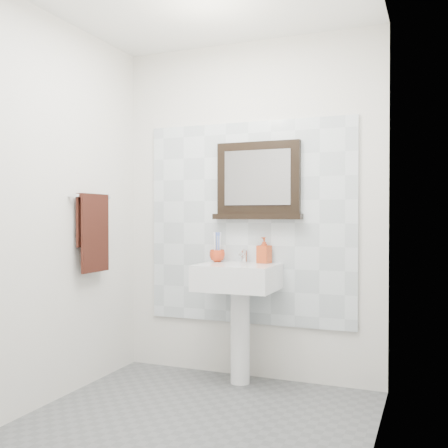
# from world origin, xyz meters

# --- Properties ---
(floor) EXTENTS (2.00, 2.20, 0.01)m
(floor) POSITION_xyz_m (0.00, 0.00, 0.00)
(floor) COLOR #595C5E
(floor) RESTS_ON ground
(back_wall) EXTENTS (2.00, 0.01, 2.50)m
(back_wall) POSITION_xyz_m (0.00, 1.10, 1.25)
(back_wall) COLOR silver
(back_wall) RESTS_ON ground
(front_wall) EXTENTS (2.00, 0.01, 2.50)m
(front_wall) POSITION_xyz_m (0.00, -1.10, 1.25)
(front_wall) COLOR silver
(front_wall) RESTS_ON ground
(left_wall) EXTENTS (0.01, 2.20, 2.50)m
(left_wall) POSITION_xyz_m (-1.00, 0.00, 1.25)
(left_wall) COLOR silver
(left_wall) RESTS_ON ground
(right_wall) EXTENTS (0.01, 2.20, 2.50)m
(right_wall) POSITION_xyz_m (1.00, 0.00, 1.25)
(right_wall) COLOR silver
(right_wall) RESTS_ON ground
(splashback) EXTENTS (1.60, 0.02, 1.50)m
(splashback) POSITION_xyz_m (0.00, 1.09, 1.15)
(splashback) COLOR silver
(splashback) RESTS_ON back_wall
(pedestal_sink) EXTENTS (0.55, 0.44, 0.96)m
(pedestal_sink) POSITION_xyz_m (-0.00, 0.87, 0.68)
(pedestal_sink) COLOR white
(pedestal_sink) RESTS_ON ground
(toothbrush_cup) EXTENTS (0.13, 0.13, 0.09)m
(toothbrush_cup) POSITION_xyz_m (-0.21, 0.99, 0.91)
(toothbrush_cup) COLOR #BB3516
(toothbrush_cup) RESTS_ON pedestal_sink
(toothbrushes) EXTENTS (0.05, 0.04, 0.21)m
(toothbrushes) POSITION_xyz_m (-0.21, 1.00, 0.98)
(toothbrushes) COLOR white
(toothbrushes) RESTS_ON toothbrush_cup
(soap_dispenser) EXTENTS (0.10, 0.10, 0.19)m
(soap_dispenser) POSITION_xyz_m (0.14, 1.02, 0.95)
(soap_dispenser) COLOR #B01F14
(soap_dispenser) RESTS_ON pedestal_sink
(framed_mirror) EXTENTS (0.67, 0.11, 0.57)m
(framed_mirror) POSITION_xyz_m (0.08, 1.06, 1.45)
(framed_mirror) COLOR black
(framed_mirror) RESTS_ON back_wall
(towel_bar) EXTENTS (0.07, 0.40, 0.03)m
(towel_bar) POSITION_xyz_m (-0.95, 0.47, 1.34)
(towel_bar) COLOR silver
(towel_bar) RESTS_ON left_wall
(hand_towel) EXTENTS (0.06, 0.30, 0.55)m
(hand_towel) POSITION_xyz_m (-0.94, 0.47, 1.13)
(hand_towel) COLOR black
(hand_towel) RESTS_ON towel_bar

